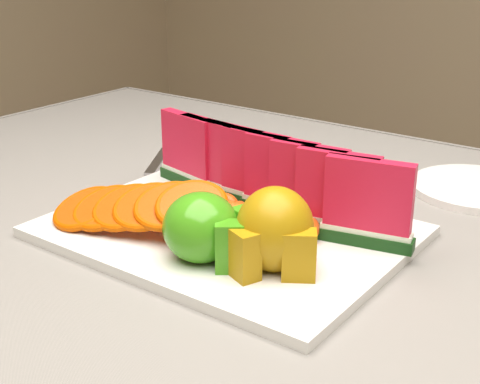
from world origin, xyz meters
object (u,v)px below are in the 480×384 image
object	(u,v)px
platter	(227,231)
apple_cluster	(208,230)
side_plate	(478,188)
pear_cluster	(274,232)
fork	(165,155)

from	to	relation	value
platter	apple_cluster	xyz separation A→B (m)	(0.03, -0.08, 0.04)
apple_cluster	side_plate	xyz separation A→B (m)	(0.16, 0.40, -0.04)
platter	pear_cluster	xyz separation A→B (m)	(0.10, -0.05, 0.04)
side_plate	pear_cluster	bearing A→B (deg)	-103.49
pear_cluster	side_plate	xyz separation A→B (m)	(0.09, 0.37, -0.05)
apple_cluster	pear_cluster	distance (m)	0.07
apple_cluster	side_plate	distance (m)	0.43
pear_cluster	side_plate	bearing A→B (deg)	76.51
side_plate	apple_cluster	bearing A→B (deg)	-111.46
platter	apple_cluster	size ratio (longest dim) A/B	3.52
apple_cluster	fork	distance (m)	0.39
platter	side_plate	distance (m)	0.37
apple_cluster	side_plate	bearing A→B (deg)	68.54
fork	platter	bearing A→B (deg)	-34.48
platter	fork	world-z (taller)	platter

